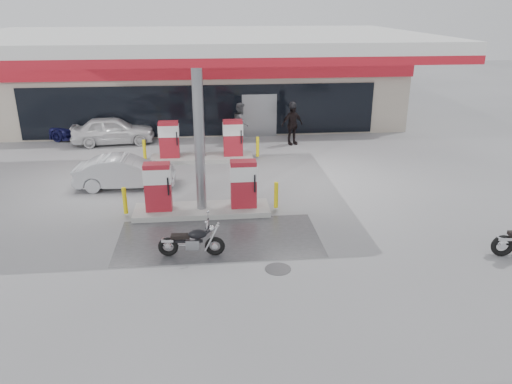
# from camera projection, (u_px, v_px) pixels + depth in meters

# --- Properties ---
(ground) EXTENTS (90.00, 90.00, 0.00)m
(ground) POSITION_uv_depth(u_px,v_px,m) (202.00, 239.00, 14.88)
(ground) COLOR gray
(ground) RESTS_ON ground
(wet_patch) EXTENTS (6.00, 3.00, 0.00)m
(wet_patch) POSITION_uv_depth(u_px,v_px,m) (219.00, 238.00, 14.93)
(wet_patch) COLOR #4C4C4F
(wet_patch) RESTS_ON ground
(drain_cover) EXTENTS (0.70, 0.70, 0.01)m
(drain_cover) POSITION_uv_depth(u_px,v_px,m) (278.00, 269.00, 13.21)
(drain_cover) COLOR #38383A
(drain_cover) RESTS_ON ground
(store_building) EXTENTS (22.00, 8.22, 4.00)m
(store_building) POSITION_uv_depth(u_px,v_px,m) (201.00, 87.00, 28.97)
(store_building) COLOR #B7AC99
(store_building) RESTS_ON ground
(canopy) EXTENTS (16.00, 10.02, 5.51)m
(canopy) POSITION_uv_depth(u_px,v_px,m) (196.00, 43.00, 17.64)
(canopy) COLOR silver
(canopy) RESTS_ON ground
(pump_island_near) EXTENTS (5.14, 1.30, 1.78)m
(pump_island_near) POSITION_uv_depth(u_px,v_px,m) (201.00, 193.00, 16.49)
(pump_island_near) COLOR #9E9E99
(pump_island_near) RESTS_ON ground
(pump_island_far) EXTENTS (5.14, 1.30, 1.78)m
(pump_island_far) POSITION_uv_depth(u_px,v_px,m) (201.00, 145.00, 22.06)
(pump_island_far) COLOR #9E9E99
(pump_island_far) RESTS_ON ground
(parked_motorcycle) EXTENTS (1.86, 0.71, 0.95)m
(parked_motorcycle) POSITION_uv_depth(u_px,v_px,m) (192.00, 242.00, 13.78)
(parked_motorcycle) COLOR black
(parked_motorcycle) RESTS_ON ground
(sedan_white) EXTENTS (4.11, 1.93, 1.36)m
(sedan_white) POSITION_uv_depth(u_px,v_px,m) (113.00, 130.00, 24.63)
(sedan_white) COLOR silver
(sedan_white) RESTS_ON ground
(attendant) EXTENTS (0.92, 1.09, 2.00)m
(attendant) POSITION_uv_depth(u_px,v_px,m) (241.00, 123.00, 24.74)
(attendant) COLOR #4F5054
(attendant) RESTS_ON ground
(hatchback_silver) EXTENTS (3.72, 1.34, 1.22)m
(hatchback_silver) POSITION_uv_depth(u_px,v_px,m) (125.00, 172.00, 18.84)
(hatchback_silver) COLOR #ACAEB4
(hatchback_silver) RESTS_ON ground
(parked_car_left) EXTENTS (4.45, 3.08, 1.20)m
(parked_car_left) POSITION_uv_depth(u_px,v_px,m) (44.00, 125.00, 25.93)
(parked_car_left) COLOR #181952
(parked_car_left) RESTS_ON ground
(parked_car_right) EXTENTS (4.77, 2.48, 1.28)m
(parked_car_right) POSITION_uv_depth(u_px,v_px,m) (299.00, 115.00, 28.18)
(parked_car_right) COLOR #151443
(parked_car_right) RESTS_ON ground
(biker_walking) EXTENTS (1.25, 0.86, 1.98)m
(biker_walking) POSITION_uv_depth(u_px,v_px,m) (292.00, 125.00, 24.42)
(biker_walking) COLOR black
(biker_walking) RESTS_ON ground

